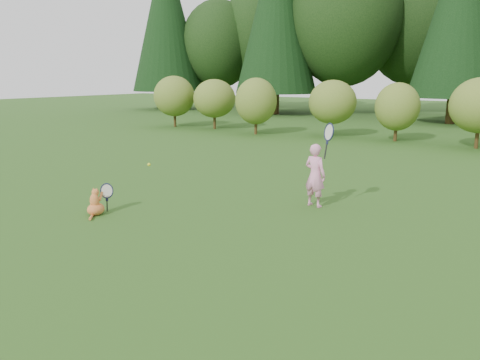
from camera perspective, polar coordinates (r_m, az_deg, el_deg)
The scene contains 5 objects.
ground at distance 8.77m, azimuth -3.93°, elevation -5.27°, with size 100.00×100.00×0.00m, color #245016.
shrub_row at distance 20.36m, azimuth 18.53°, elevation 8.29°, with size 28.00×3.00×2.80m, color #5C7223, non-canonical shape.
child at distance 9.83m, azimuth 9.19°, elevation 0.74°, with size 0.77×0.52×1.99m.
cat at distance 9.65m, azimuth -17.17°, elevation -2.44°, with size 0.49×0.77×0.74m.
tennis_ball at distance 9.41m, azimuth -11.03°, elevation 1.86°, with size 0.07×0.07×0.07m.
Camera 1 is at (4.99, -6.70, 2.68)m, focal length 35.00 mm.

